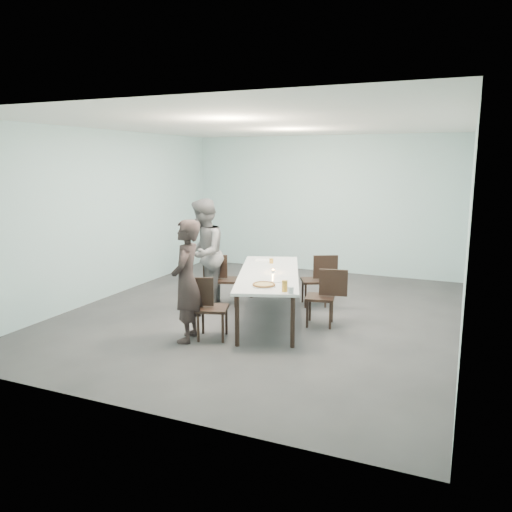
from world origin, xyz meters
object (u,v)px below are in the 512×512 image
at_px(pizza, 264,285).
at_px(beer_glass, 285,286).
at_px(side_plate, 277,281).
at_px(water_tumbler, 291,290).
at_px(chair_far_right, 319,277).
at_px(diner_near, 186,281).
at_px(chair_near_left, 207,303).
at_px(chair_far_left, 222,276).
at_px(amber_tumbler, 271,261).
at_px(diner_far, 203,254).
at_px(table, 269,276).
at_px(tealight, 273,271).
at_px(chair_near_right, 326,293).

bearing_deg(pizza, beer_glass, -24.03).
distance_m(side_plate, water_tumbler, 0.68).
bearing_deg(chair_far_right, diner_near, 37.30).
distance_m(chair_near_left, chair_far_left, 1.68).
bearing_deg(diner_near, amber_tumbler, 151.43).
height_order(diner_far, beer_glass, diner_far).
distance_m(diner_far, pizza, 1.85).
bearing_deg(table, chair_near_left, -112.55).
xyz_separation_m(chair_far_right, amber_tumbler, (-0.73, -0.39, 0.29)).
relative_size(diner_near, side_plate, 9.35).
distance_m(side_plate, tealight, 0.58).
bearing_deg(chair_near_left, chair_far_left, 91.82).
distance_m(pizza, tealight, 0.88).
bearing_deg(pizza, tealight, 102.63).
distance_m(table, diner_near, 1.50).
distance_m(chair_far_right, beer_glass, 2.09).
bearing_deg(chair_near_left, amber_tumbler, 63.95).
xyz_separation_m(side_plate, beer_glass, (0.30, -0.49, 0.07)).
bearing_deg(table, side_plate, -57.88).
bearing_deg(chair_near_right, chair_far_left, -21.81).
distance_m(diner_far, side_plate, 1.74).
distance_m(pizza, side_plate, 0.34).
height_order(water_tumbler, tealight, water_tumbler).
bearing_deg(side_plate, chair_near_right, 43.17).
height_order(chair_far_right, diner_near, diner_near).
bearing_deg(chair_far_right, tealight, 40.93).
relative_size(diner_near, amber_tumbler, 21.04).
relative_size(chair_far_right, amber_tumbler, 10.88).
bearing_deg(pizza, chair_near_left, -157.31).
distance_m(diner_near, side_plate, 1.30).
bearing_deg(pizza, side_plate, 79.24).
distance_m(table, chair_near_left, 1.26).
height_order(diner_far, side_plate, diner_far).
bearing_deg(diner_near, diner_far, -174.48).
bearing_deg(amber_tumbler, chair_near_right, -29.29).
distance_m(chair_far_left, side_plate, 1.68).
height_order(chair_near_left, diner_near, diner_near).
height_order(chair_near_left, water_tumbler, chair_near_left).
height_order(side_plate, beer_glass, beer_glass).
distance_m(chair_far_left, beer_glass, 2.23).
distance_m(chair_near_left, chair_near_right, 1.82).
xyz_separation_m(pizza, water_tumbler, (0.47, -0.22, 0.03)).
xyz_separation_m(chair_near_left, beer_glass, (1.10, 0.15, 0.32)).
relative_size(chair_near_left, chair_far_left, 1.00).
xyz_separation_m(pizza, tealight, (-0.19, 0.86, 0.00)).
bearing_deg(amber_tumbler, diner_far, -155.73).
xyz_separation_m(water_tumbler, amber_tumbler, (-0.94, 1.73, -0.01)).
distance_m(pizza, amber_tumbler, 1.58).
height_order(chair_far_right, tealight, chair_far_right).
bearing_deg(amber_tumbler, chair_near_left, -98.10).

